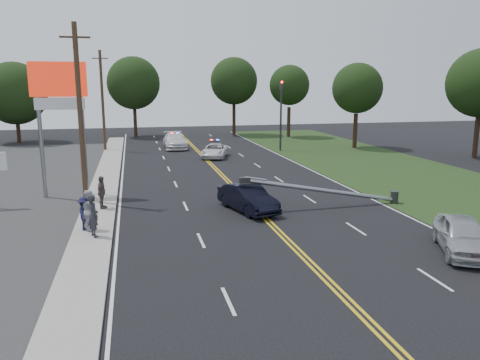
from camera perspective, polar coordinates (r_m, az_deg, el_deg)
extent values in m
plane|color=black|center=(18.03, 9.04, -10.48)|extent=(120.00, 120.00, 0.00)
cube|color=#9E9A8F|center=(26.38, -16.88, -3.54)|extent=(1.80, 70.00, 0.12)
cube|color=black|center=(33.01, 24.52, -1.19)|extent=(12.00, 80.00, 0.01)
cube|color=gold|center=(27.09, 1.15, -2.74)|extent=(0.36, 80.00, 0.00)
cylinder|color=gray|center=(30.08, -23.08, 4.53)|extent=(0.24, 0.24, 7.00)
cylinder|color=gray|center=(29.76, -18.52, 4.79)|extent=(0.24, 0.24, 7.00)
cube|color=#B5200C|center=(29.72, -21.31, 11.37)|extent=(3.20, 0.35, 2.00)
cube|color=white|center=(29.74, -21.11, 8.68)|extent=(2.80, 0.30, 0.70)
cylinder|color=#2D2D30|center=(47.87, 5.00, 7.73)|extent=(0.20, 0.20, 7.00)
cube|color=#2D2D30|center=(47.76, 5.07, 11.45)|extent=(0.28, 0.28, 0.90)
sphere|color=#FF0C07|center=(47.61, 5.14, 11.81)|extent=(0.22, 0.22, 0.22)
cylinder|color=#2D2D30|center=(28.30, 18.30, -2.00)|extent=(0.44, 0.44, 0.70)
cylinder|color=gray|center=(26.16, 10.05, -1.25)|extent=(8.90, 0.24, 1.80)
cube|color=#2D2D30|center=(24.62, 0.57, -0.02)|extent=(0.55, 0.32, 0.30)
cylinder|color=#382619|center=(27.63, -18.89, 7.42)|extent=(0.28, 0.28, 10.00)
cube|color=#382619|center=(27.69, -19.49, 16.10)|extent=(1.60, 0.10, 0.10)
cylinder|color=#382619|center=(49.55, -16.41, 9.18)|extent=(0.28, 0.28, 10.00)
cube|color=#382619|center=(49.58, -16.69, 14.03)|extent=(1.60, 0.10, 0.10)
cylinder|color=black|center=(60.23, -25.42, 5.69)|extent=(0.44, 0.44, 3.29)
sphere|color=black|center=(60.03, -25.76, 9.49)|extent=(7.10, 7.10, 7.10)
cylinder|color=black|center=(62.19, -12.65, 6.99)|extent=(0.44, 0.44, 3.96)
sphere|color=black|center=(62.01, -12.85, 11.45)|extent=(6.64, 6.64, 6.64)
cylinder|color=black|center=(62.78, -0.74, 7.38)|extent=(0.44, 0.44, 4.11)
sphere|color=black|center=(62.60, -0.75, 11.97)|extent=(6.14, 6.14, 6.14)
cylinder|color=black|center=(60.71, 5.96, 7.03)|extent=(0.44, 0.44, 3.81)
sphere|color=black|center=(60.52, 6.05, 11.43)|extent=(5.04, 5.04, 5.04)
cylinder|color=black|center=(51.38, 13.86, 5.83)|extent=(0.44, 0.44, 3.65)
sphere|color=black|center=(51.15, 14.10, 10.80)|extent=(5.22, 5.22, 5.22)
cylinder|color=black|center=(48.18, 26.85, 4.73)|extent=(0.44, 0.44, 3.95)
imported|color=black|center=(25.16, 0.95, -2.20)|extent=(2.71, 4.62, 1.44)
imported|color=#ABAFB4|center=(21.07, 25.48, -6.10)|extent=(3.40, 4.65, 1.47)
imported|color=white|center=(43.60, -3.10, 3.58)|extent=(3.37, 4.94, 1.25)
imported|color=silver|center=(50.22, -7.94, 4.77)|extent=(2.31, 5.63, 1.63)
imported|color=#292830|center=(21.54, -17.47, -4.16)|extent=(0.71, 0.83, 1.92)
imported|color=silver|center=(22.65, -17.90, -3.48)|extent=(0.94, 1.07, 1.87)
imported|color=#19183C|center=(22.71, -18.45, -3.87)|extent=(0.60, 1.02, 1.57)
imported|color=#5D4D4A|center=(26.23, -16.51, -1.46)|extent=(0.67, 1.12, 1.78)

